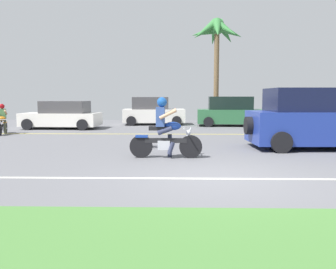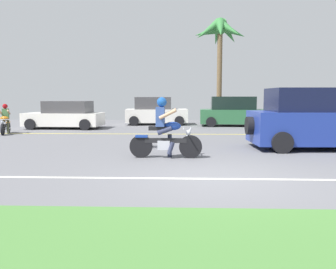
# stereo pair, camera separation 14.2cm
# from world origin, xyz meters

# --- Properties ---
(ground) EXTENTS (56.00, 30.00, 0.04)m
(ground) POSITION_xyz_m (0.00, 3.00, -0.02)
(ground) COLOR slate
(lane_line_near) EXTENTS (50.40, 0.12, 0.01)m
(lane_line_near) POSITION_xyz_m (0.00, -0.12, 0.00)
(lane_line_near) COLOR silver
(lane_line_near) RESTS_ON ground
(lane_line_far) EXTENTS (50.40, 0.12, 0.01)m
(lane_line_far) POSITION_xyz_m (0.00, 8.49, 0.00)
(lane_line_far) COLOR yellow
(lane_line_far) RESTS_ON ground
(motorcyclist) EXTENTS (1.98, 0.64, 1.65)m
(motorcyclist) POSITION_xyz_m (-1.21, 2.33, 0.70)
(motorcyclist) COLOR black
(motorcyclist) RESTS_ON ground
(suv_nearby) EXTENTS (4.89, 2.32, 1.93)m
(suv_nearby) POSITION_xyz_m (3.80, 4.30, 0.94)
(suv_nearby) COLOR navy
(suv_nearby) RESTS_ON ground
(parked_car_0) EXTENTS (4.01, 2.15, 1.44)m
(parked_car_0) POSITION_xyz_m (-6.87, 11.14, 0.68)
(parked_car_0) COLOR white
(parked_car_0) RESTS_ON ground
(parked_car_1) EXTENTS (3.74, 2.19, 1.65)m
(parked_car_1) POSITION_xyz_m (-2.32, 13.98, 0.76)
(parked_car_1) COLOR white
(parked_car_1) RESTS_ON ground
(parked_car_2) EXTENTS (4.26, 2.05, 1.67)m
(parked_car_2) POSITION_xyz_m (2.33, 13.10, 0.78)
(parked_car_2) COLOR #2D663D
(parked_car_2) RESTS_ON ground
(palm_tree_0) EXTENTS (3.55, 3.46, 6.69)m
(palm_tree_0) POSITION_xyz_m (1.69, 15.94, 5.56)
(palm_tree_0) COLOR brown
(palm_tree_0) RESTS_ON ground
(motorcyclist_distant) EXTENTS (0.60, 1.58, 1.35)m
(motorcyclist_distant) POSITION_xyz_m (-8.64, 8.29, 0.57)
(motorcyclist_distant) COLOR black
(motorcyclist_distant) RESTS_ON ground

